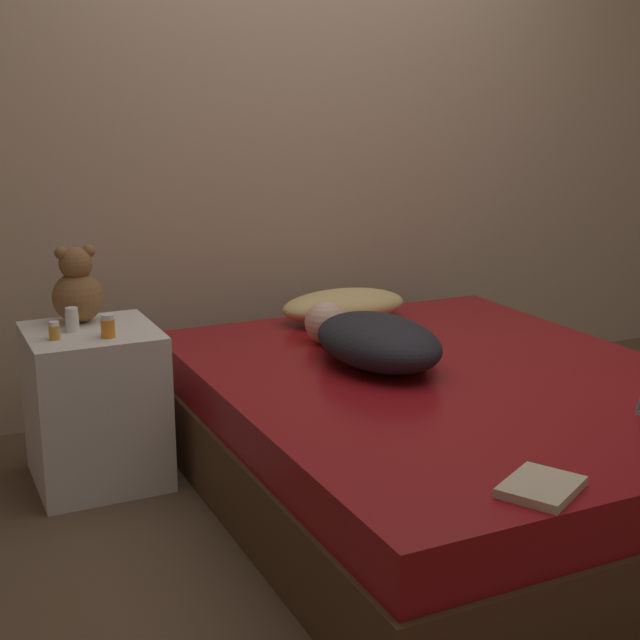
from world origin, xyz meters
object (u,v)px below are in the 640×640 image
teddy_bear (77,289)px  bottle_white (72,320)px  pillow (344,306)px  person_lying (373,340)px  bottle_amber (54,331)px  bottle_orange (108,326)px  book (541,487)px

teddy_bear → bottle_white: (-0.05, -0.13, -0.08)m
pillow → person_lying: person_lying is taller
person_lying → bottle_amber: bottle_amber is taller
bottle_orange → bottle_white: bearing=125.2°
book → person_lying: bearing=82.9°
bottle_orange → book: bearing=-62.4°
person_lying → teddy_bear: size_ratio=2.58×
bottle_white → bottle_amber: (-0.08, -0.09, -0.01)m
person_lying → teddy_bear: teddy_bear is taller
bottle_orange → book: 1.61m
pillow → bottle_amber: bearing=-169.0°
teddy_bear → bottle_amber: 0.26m
bottle_white → bottle_amber: size_ratio=1.35×
teddy_bear → bottle_amber: teddy_bear is taller
pillow → book: 1.74m
pillow → bottle_orange: bearing=-164.7°
bottle_white → bottle_orange: bearing=-54.8°
pillow → bottle_white: (-1.16, -0.15, 0.10)m
person_lying → bottle_orange: (-0.88, 0.30, 0.08)m
bottle_orange → person_lying: bearing=-19.0°
pillow → teddy_bear: bearing=-178.5°
bottle_orange → book: size_ratio=0.32×
bottle_amber → book: 1.74m
bottle_amber → bottle_orange: (0.17, -0.05, 0.01)m
person_lying → bottle_white: 1.08m
bottle_amber → book: (0.92, -1.47, -0.15)m
teddy_bear → bottle_white: teddy_bear is taller
person_lying → bottle_orange: size_ratio=9.02×
bottle_amber → bottle_orange: bottle_orange is taller
book → bottle_amber: bearing=121.9°
pillow → bottle_orange: 1.11m
pillow → teddy_bear: size_ratio=1.95×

